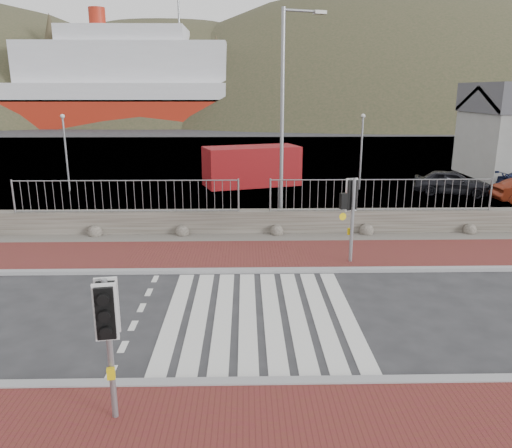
{
  "coord_description": "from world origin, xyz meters",
  "views": [
    {
      "loc": [
        -0.34,
        -11.25,
        5.37
      ],
      "look_at": [
        -0.03,
        3.0,
        1.52
      ],
      "focal_mm": 35.0,
      "sensor_mm": 36.0,
      "label": 1
    }
  ],
  "objects_px": {
    "traffic_signal_near": "(108,321)",
    "streetlight": "(286,109)",
    "ferry": "(85,90)",
    "traffic_signal_far": "(352,203)",
    "shipping_container": "(252,166)",
    "car_a": "(452,182)"
  },
  "relations": [
    {
      "from": "ferry",
      "to": "shipping_container",
      "type": "height_order",
      "value": "ferry"
    },
    {
      "from": "streetlight",
      "to": "shipping_container",
      "type": "distance_m",
      "value": 9.89
    },
    {
      "from": "traffic_signal_near",
      "to": "streetlight",
      "type": "bearing_deg",
      "value": 64.04
    },
    {
      "from": "ferry",
      "to": "traffic_signal_near",
      "type": "distance_m",
      "value": 75.28
    },
    {
      "from": "ferry",
      "to": "shipping_container",
      "type": "xyz_separation_m",
      "value": [
        24.69,
        -50.59,
        -4.25
      ]
    },
    {
      "from": "traffic_signal_near",
      "to": "streetlight",
      "type": "distance_m",
      "value": 12.99
    },
    {
      "from": "shipping_container",
      "to": "traffic_signal_near",
      "type": "bearing_deg",
      "value": -114.68
    },
    {
      "from": "ferry",
      "to": "streetlight",
      "type": "xyz_separation_m",
      "value": [
        25.86,
        -59.76,
        -0.72
      ]
    },
    {
      "from": "traffic_signal_near",
      "to": "car_a",
      "type": "distance_m",
      "value": 22.56
    },
    {
      "from": "streetlight",
      "to": "shipping_container",
      "type": "xyz_separation_m",
      "value": [
        -1.18,
        9.17,
        -3.53
      ]
    },
    {
      "from": "traffic_signal_far",
      "to": "streetlight",
      "type": "xyz_separation_m",
      "value": [
        -1.75,
        4.42,
        2.65
      ]
    },
    {
      "from": "streetlight",
      "to": "car_a",
      "type": "bearing_deg",
      "value": 16.66
    },
    {
      "from": "traffic_signal_far",
      "to": "car_a",
      "type": "relative_size",
      "value": 0.72
    },
    {
      "from": "shipping_container",
      "to": "ferry",
      "type": "bearing_deg",
      "value": 98.22
    },
    {
      "from": "shipping_container",
      "to": "car_a",
      "type": "bearing_deg",
      "value": -33.35
    },
    {
      "from": "traffic_signal_far",
      "to": "streetlight",
      "type": "height_order",
      "value": "streetlight"
    },
    {
      "from": "traffic_signal_far",
      "to": "traffic_signal_near",
      "type": "bearing_deg",
      "value": 36.28
    },
    {
      "from": "ferry",
      "to": "car_a",
      "type": "distance_m",
      "value": 64.21
    },
    {
      "from": "ferry",
      "to": "car_a",
      "type": "bearing_deg",
      "value": -56.68
    },
    {
      "from": "ferry",
      "to": "traffic_signal_far",
      "type": "bearing_deg",
      "value": -66.72
    },
    {
      "from": "ferry",
      "to": "streetlight",
      "type": "bearing_deg",
      "value": -66.6
    },
    {
      "from": "ferry",
      "to": "car_a",
      "type": "xyz_separation_m",
      "value": [
        35.17,
        -53.51,
        -4.71
      ]
    }
  ]
}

